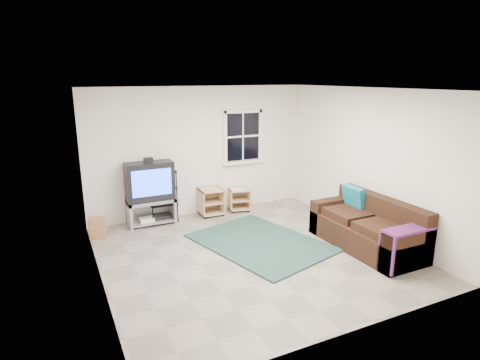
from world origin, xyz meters
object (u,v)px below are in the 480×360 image
av_rack (162,199)px  tv_unit (150,188)px  side_table_right (239,197)px  sofa (368,229)px  side_table_left (210,201)px

av_rack → tv_unit: bearing=-171.7°
av_rack → side_table_right: 1.66m
sofa → side_table_right: bearing=112.4°
av_rack → sofa: bearing=-44.3°
av_rack → side_table_right: bearing=0.1°
tv_unit → av_rack: tv_unit is taller
side_table_left → sofa: 3.21m
tv_unit → sofa: tv_unit is taller
av_rack → sofa: av_rack is taller
tv_unit → sofa: bearing=-41.5°
side_table_right → sofa: (1.11, -2.69, 0.05)m
tv_unit → side_table_right: size_ratio=2.59×
side_table_left → side_table_right: bearing=0.5°
side_table_right → av_rack: bearing=-179.9°
tv_unit → side_table_left: size_ratio=2.40×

